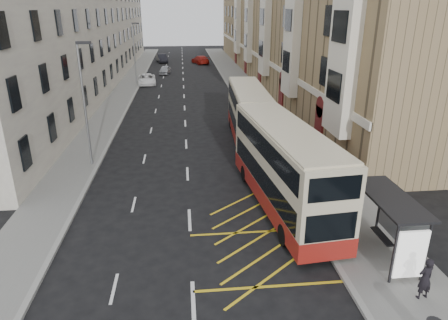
{
  "coord_description": "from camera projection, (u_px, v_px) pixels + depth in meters",
  "views": [
    {
      "loc": [
        -0.08,
        -13.86,
        10.1
      ],
      "look_at": [
        2.03,
        6.62,
        2.17
      ],
      "focal_mm": 32.0,
      "sensor_mm": 36.0,
      "label": 1
    }
  ],
  "objects": [
    {
      "name": "pavement_right",
      "position": [
        255.0,
        101.0,
        45.08
      ],
      "size": [
        4.0,
        120.0,
        0.15
      ],
      "primitive_type": "cube",
      "color": "slate",
      "rests_on": "ground"
    },
    {
      "name": "car_dark",
      "position": [
        162.0,
        58.0,
        76.73
      ],
      "size": [
        2.56,
        4.97,
        1.56
      ],
      "primitive_type": "imported",
      "rotation": [
        0.0,
        0.0,
        0.2
      ],
      "color": "black",
      "rests_on": "ground"
    },
    {
      "name": "bus_shelter",
      "position": [
        396.0,
        217.0,
        16.17
      ],
      "size": [
        1.65,
        4.25,
        2.7
      ],
      "color": "black",
      "rests_on": "pavement_right"
    },
    {
      "name": "double_decker_front",
      "position": [
        284.0,
        167.0,
        20.77
      ],
      "size": [
        3.64,
        11.44,
        4.49
      ],
      "rotation": [
        0.0,
        0.0,
        0.1
      ],
      "color": "beige",
      "rests_on": "ground"
    },
    {
      "name": "street_lamp_far",
      "position": [
        134.0,
        50.0,
        53.21
      ],
      "size": [
        0.93,
        0.18,
        8.0
      ],
      "color": "gray",
      "rests_on": "pavement_left"
    },
    {
      "name": "kerb_left",
      "position": [
        129.0,
        104.0,
        43.74
      ],
      "size": [
        0.25,
        120.0,
        0.15
      ],
      "primitive_type": "cube",
      "color": "gray",
      "rests_on": "ground"
    },
    {
      "name": "white_van",
      "position": [
        147.0,
        79.0,
        55.07
      ],
      "size": [
        2.73,
        5.24,
        1.41
      ],
      "primitive_type": "imported",
      "rotation": [
        0.0,
        0.0,
        0.08
      ],
      "color": "white",
      "rests_on": "ground"
    },
    {
      "name": "road_markings",
      "position": [
        183.0,
        80.0,
        58.27
      ],
      "size": [
        10.0,
        110.0,
        0.01
      ],
      "primitive_type": null,
      "color": "silver",
      "rests_on": "ground"
    },
    {
      "name": "pavement_left",
      "position": [
        116.0,
        105.0,
        43.6
      ],
      "size": [
        3.0,
        120.0,
        0.15
      ],
      "primitive_type": "cube",
      "color": "slate",
      "rests_on": "ground"
    },
    {
      "name": "terrace_right",
      "position": [
        285.0,
        26.0,
        57.34
      ],
      "size": [
        10.75,
        79.0,
        15.25
      ],
      "color": "#8F7753",
      "rests_on": "ground"
    },
    {
      "name": "car_red",
      "position": [
        200.0,
        60.0,
        74.94
      ],
      "size": [
        3.59,
        5.61,
        1.51
      ],
      "primitive_type": "imported",
      "rotation": [
        0.0,
        0.0,
        3.45
      ],
      "color": "maroon",
      "rests_on": "ground"
    },
    {
      "name": "car_silver",
      "position": [
        165.0,
        70.0,
        63.65
      ],
      "size": [
        2.01,
        3.92,
        1.28
      ],
      "primitive_type": "imported",
      "rotation": [
        0.0,
        0.0,
        -0.14
      ],
      "color": "#A3A5AA",
      "rests_on": "ground"
    },
    {
      "name": "pedestrian_far",
      "position": [
        344.0,
        194.0,
        20.83
      ],
      "size": [
        0.95,
        0.43,
        1.59
      ],
      "primitive_type": "imported",
      "rotation": [
        0.0,
        0.0,
        3.09
      ],
      "color": "black",
      "rests_on": "pavement_right"
    },
    {
      "name": "pedestrian_near",
      "position": [
        425.0,
        279.0,
        14.3
      ],
      "size": [
        0.67,
        0.5,
        1.66
      ],
      "primitive_type": "imported",
      "rotation": [
        0.0,
        0.0,
        3.32
      ],
      "color": "black",
      "rests_on": "pavement_right"
    },
    {
      "name": "double_decker_rear",
      "position": [
        249.0,
        114.0,
        31.52
      ],
      "size": [
        2.9,
        10.78,
        4.26
      ],
      "rotation": [
        0.0,
        0.0,
        -0.04
      ],
      "color": "beige",
      "rests_on": "ground"
    },
    {
      "name": "ground",
      "position": [
        192.0,
        268.0,
        16.5
      ],
      "size": [
        200.0,
        200.0,
        0.0
      ],
      "primitive_type": "plane",
      "color": "black",
      "rests_on": "ground"
    },
    {
      "name": "kerb_right",
      "position": [
        238.0,
        102.0,
        44.89
      ],
      "size": [
        0.25,
        120.0,
        0.15
      ],
      "primitive_type": "cube",
      "color": "gray",
      "rests_on": "ground"
    },
    {
      "name": "terrace_left",
      "position": [
        84.0,
        34.0,
        55.1
      ],
      "size": [
        9.18,
        79.0,
        13.25
      ],
      "color": "beige",
      "rests_on": "ground"
    },
    {
      "name": "guard_railing",
      "position": [
        301.0,
        185.0,
        22.13
      ],
      "size": [
        0.06,
        6.56,
        1.01
      ],
      "color": "red",
      "rests_on": "pavement_right"
    },
    {
      "name": "street_lamp_near",
      "position": [
        84.0,
        98.0,
        25.36
      ],
      "size": [
        0.93,
        0.18,
        8.0
      ],
      "color": "gray",
      "rests_on": "pavement_left"
    },
    {
      "name": "pedestrian_mid",
      "position": [
        351.0,
        187.0,
        21.38
      ],
      "size": [
        1.12,
        1.04,
        1.84
      ],
      "primitive_type": "imported",
      "rotation": [
        0.0,
        0.0,
        0.49
      ],
      "color": "black",
      "rests_on": "pavement_right"
    }
  ]
}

